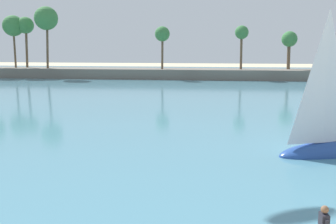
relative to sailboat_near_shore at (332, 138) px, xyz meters
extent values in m
cube|color=teal|center=(-10.95, 38.60, -0.90)|extent=(220.00, 98.17, 0.06)
cube|color=slate|center=(-10.95, 47.68, -0.03)|extent=(96.10, 6.00, 1.80)
cylinder|color=brown|center=(-41.42, 48.50, 4.75)|extent=(0.88, 0.89, 7.79)
sphere|color=#38753D|center=(-41.42, 48.50, 8.64)|extent=(3.07, 3.07, 3.07)
cylinder|color=brown|center=(-2.07, 47.48, 4.02)|extent=(0.47, 0.46, 6.30)
sphere|color=#38753D|center=(-2.07, 47.48, 7.16)|extent=(2.32, 2.32, 2.32)
cylinder|color=brown|center=(6.17, 49.03, 3.46)|extent=(0.59, 0.85, 5.20)
sphere|color=#38753D|center=(6.17, 49.03, 6.05)|extent=(2.68, 2.68, 2.68)
cylinder|color=brown|center=(-15.64, 46.53, 3.90)|extent=(0.43, 0.51, 6.06)
sphere|color=#38753D|center=(-15.64, 46.53, 6.92)|extent=(2.59, 2.59, 2.59)
cylinder|color=brown|center=(-43.57, 48.07, 4.70)|extent=(0.50, 0.63, 7.67)
sphere|color=#38753D|center=(-43.57, 48.07, 8.53)|extent=(3.82, 3.82, 3.82)
cylinder|color=brown|center=(-36.42, 46.42, 5.29)|extent=(0.83, 0.59, 8.85)
sphere|color=#38753D|center=(-36.42, 46.42, 9.71)|extent=(4.16, 4.16, 4.16)
cube|color=#23232D|center=(-3.40, -11.40, 0.22)|extent=(0.22, 0.35, 0.58)
sphere|color=brown|center=(-3.40, -11.40, 0.63)|extent=(0.21, 0.21, 0.21)
cylinder|color=#23232D|center=(-3.42, -11.17, 0.18)|extent=(0.09, 0.09, 0.50)
ellipsoid|color=#234793|center=(0.14, 0.06, -0.87)|extent=(6.90, 4.39, 1.33)
pyramid|color=silver|center=(-0.60, -0.25, 3.32)|extent=(2.84, 1.33, 7.06)
camera|label=1|loc=(-6.37, -21.70, 4.95)|focal=41.92mm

